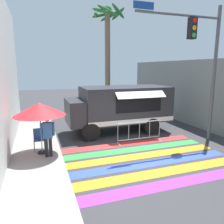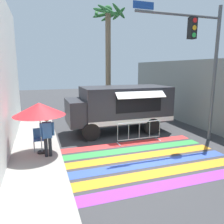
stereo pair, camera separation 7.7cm
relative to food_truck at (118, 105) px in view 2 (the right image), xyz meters
The scene contains 10 objects.
ground_plane 3.74m from the food_truck, 93.51° to the right, with size 60.00×60.00×0.00m, color #38383A.
concrete_wall_right 4.93m from the food_truck, ahead, with size 0.20×16.00×3.99m.
crosswalk_painted 4.26m from the food_truck, 93.02° to the right, with size 6.40×4.36×0.01m.
food_truck is the anchor object (origin of this frame).
traffic_signal_pole 4.91m from the food_truck, 42.35° to the right, with size 4.36×0.29×6.26m.
patio_umbrella 4.77m from the food_truck, 150.22° to the right, with size 1.99×1.99×2.05m.
folding_chair 4.69m from the food_truck, 155.62° to the right, with size 0.43×0.43×0.89m.
vendor_person 4.81m from the food_truck, 144.19° to the right, with size 0.53×0.21×1.60m.
barricade_front 2.29m from the food_truck, 80.42° to the right, with size 2.22×0.44×1.01m.
palm_tree 5.82m from the food_truck, 79.03° to the left, with size 2.42×2.52×7.76m.
Camera 2 is at (-3.90, -7.69, 3.51)m, focal length 35.00 mm.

